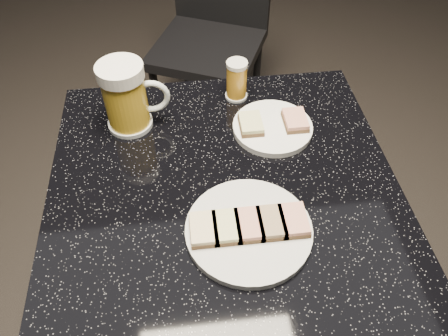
{
  "coord_description": "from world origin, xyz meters",
  "views": [
    {
      "loc": [
        -0.07,
        -0.56,
        1.42
      ],
      "look_at": [
        0.0,
        0.0,
        0.8
      ],
      "focal_mm": 35.0,
      "sensor_mm": 36.0,
      "label": 1
    }
  ],
  "objects_px": {
    "plate_small": "(272,127)",
    "beer_mug": "(127,97)",
    "table": "(224,249)",
    "plate_large": "(249,230)",
    "beer_tumbler": "(237,80)",
    "chair": "(213,28)"
  },
  "relations": [
    {
      "from": "plate_small",
      "to": "beer_mug",
      "type": "bearing_deg",
      "value": 169.84
    },
    {
      "from": "beer_mug",
      "to": "chair",
      "type": "distance_m",
      "value": 0.92
    },
    {
      "from": "plate_large",
      "to": "beer_mug",
      "type": "xyz_separation_m",
      "value": [
        -0.22,
        0.32,
        0.07
      ]
    },
    {
      "from": "plate_large",
      "to": "table",
      "type": "distance_m",
      "value": 0.28
    },
    {
      "from": "table",
      "to": "plate_large",
      "type": "bearing_deg",
      "value": -75.16
    },
    {
      "from": "plate_large",
      "to": "plate_small",
      "type": "distance_m",
      "value": 0.28
    },
    {
      "from": "plate_small",
      "to": "beer_mug",
      "type": "distance_m",
      "value": 0.33
    },
    {
      "from": "plate_small",
      "to": "chair",
      "type": "xyz_separation_m",
      "value": [
        -0.05,
        0.88,
        -0.26
      ]
    },
    {
      "from": "beer_tumbler",
      "to": "chair",
      "type": "distance_m",
      "value": 0.81
    },
    {
      "from": "beer_mug",
      "to": "chair",
      "type": "bearing_deg",
      "value": 72.27
    },
    {
      "from": "chair",
      "to": "table",
      "type": "bearing_deg",
      "value": -94.27
    },
    {
      "from": "beer_mug",
      "to": "beer_tumbler",
      "type": "relative_size",
      "value": 1.61
    },
    {
      "from": "beer_mug",
      "to": "beer_tumbler",
      "type": "distance_m",
      "value": 0.26
    },
    {
      "from": "plate_small",
      "to": "beer_tumbler",
      "type": "distance_m",
      "value": 0.15
    },
    {
      "from": "plate_large",
      "to": "beer_tumbler",
      "type": "distance_m",
      "value": 0.4
    },
    {
      "from": "plate_large",
      "to": "plate_small",
      "type": "xyz_separation_m",
      "value": [
        0.1,
        0.27,
        0.0
      ]
    },
    {
      "from": "beer_mug",
      "to": "plate_large",
      "type": "bearing_deg",
      "value": -55.91
    },
    {
      "from": "plate_large",
      "to": "chair",
      "type": "height_order",
      "value": "chair"
    },
    {
      "from": "table",
      "to": "beer_mug",
      "type": "bearing_deg",
      "value": 132.45
    },
    {
      "from": "plate_small",
      "to": "beer_mug",
      "type": "xyz_separation_m",
      "value": [
        -0.31,
        0.06,
        0.07
      ]
    },
    {
      "from": "table",
      "to": "plate_small",
      "type": "bearing_deg",
      "value": 49.25
    },
    {
      "from": "plate_small",
      "to": "table",
      "type": "bearing_deg",
      "value": -130.75
    }
  ]
}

